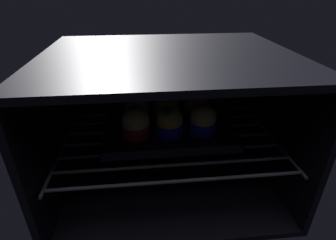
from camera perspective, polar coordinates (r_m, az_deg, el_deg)
oven_cavity at (r=73.20cm, az=-0.23°, el=0.94°), size 59.00×47.00×37.00cm
oven_rack at (r=71.17cm, az=0.13°, el=-3.05°), size 54.80×42.00×0.80cm
baking_tray at (r=71.90cm, az=0.00°, el=-1.69°), size 33.53×25.14×2.20cm
muffin_row0_col0 at (r=66.13cm, az=-7.01°, el=-0.68°), size 6.99×6.99×8.21cm
muffin_row0_col1 at (r=66.33cm, az=0.05°, el=-0.55°), size 6.97×6.97×7.65cm
muffin_row0_col2 at (r=67.79cm, az=7.60°, el=-0.07°), size 6.97×6.97×7.75cm
muffin_row1_col0 at (r=73.35cm, az=-6.71°, el=2.06°), size 6.97×6.97×7.97cm
muffin_row1_col1 at (r=73.52cm, az=-0.50°, el=2.35°), size 7.36×7.36×7.52cm
muffin_row1_col2 at (r=75.18cm, az=6.10°, el=2.82°), size 6.97×6.97×7.50cm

